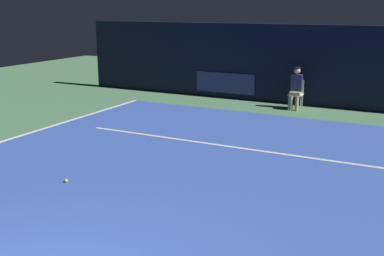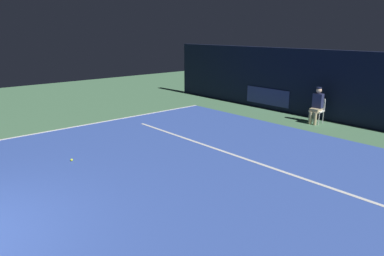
# 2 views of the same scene
# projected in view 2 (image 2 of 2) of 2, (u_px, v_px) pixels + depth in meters

# --- Properties ---
(ground_plane) EXTENTS (33.94, 33.94, 0.00)m
(ground_plane) POSITION_uv_depth(u_px,v_px,m) (174.00, 172.00, 8.55)
(ground_plane) COLOR #4C7A56
(court_surface) EXTENTS (11.19, 11.28, 0.01)m
(court_surface) POSITION_uv_depth(u_px,v_px,m) (174.00, 172.00, 8.55)
(court_surface) COLOR #3856B2
(court_surface) RESTS_ON ground
(line_sideline_right) EXTENTS (0.10, 11.28, 0.01)m
(line_sideline_right) POSITION_uv_depth(u_px,v_px,m) (76.00, 126.00, 12.58)
(line_sideline_right) COLOR white
(line_sideline_right) RESTS_ON court_surface
(line_service) EXTENTS (8.73, 0.10, 0.01)m
(line_service) POSITION_uv_depth(u_px,v_px,m) (230.00, 154.00, 9.80)
(line_service) COLOR white
(line_service) RESTS_ON court_surface
(back_wall) EXTENTS (17.09, 0.33, 2.60)m
(back_wall) POSITION_uv_depth(u_px,v_px,m) (338.00, 87.00, 13.04)
(back_wall) COLOR black
(back_wall) RESTS_ON ground
(line_judge_on_chair) EXTENTS (0.48, 0.56, 1.32)m
(line_judge_on_chair) POSITION_uv_depth(u_px,v_px,m) (317.00, 105.00, 12.90)
(line_judge_on_chair) COLOR white
(line_judge_on_chair) RESTS_ON ground
(tennis_ball) EXTENTS (0.07, 0.07, 0.07)m
(tennis_ball) POSITION_uv_depth(u_px,v_px,m) (72.00, 160.00, 9.24)
(tennis_ball) COLOR #CCE033
(tennis_ball) RESTS_ON court_surface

